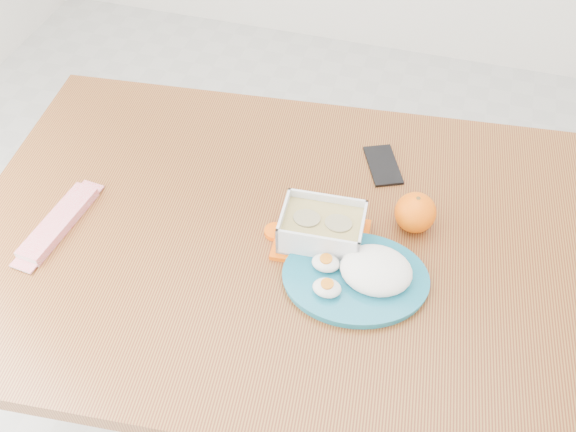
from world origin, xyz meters
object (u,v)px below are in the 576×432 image
(dining_table, at_px, (288,261))
(orange_fruit, at_px, (415,213))
(food_container, at_px, (322,229))
(rice_plate, at_px, (362,274))
(smartphone, at_px, (383,165))

(dining_table, xyz_separation_m, orange_fruit, (0.24, 0.10, 0.13))
(food_container, bearing_deg, rice_plate, -41.64)
(food_container, distance_m, rice_plate, 0.13)
(food_container, distance_m, smartphone, 0.27)
(food_container, bearing_deg, dining_table, 179.66)
(food_container, xyz_separation_m, rice_plate, (0.10, -0.08, -0.01))
(rice_plate, height_order, smartphone, rice_plate)
(food_container, distance_m, orange_fruit, 0.20)
(rice_plate, relative_size, smartphone, 2.54)
(food_container, relative_size, smartphone, 1.52)
(dining_table, relative_size, smartphone, 11.07)
(dining_table, height_order, rice_plate, rice_plate)
(smartphone, bearing_deg, rice_plate, -110.81)
(rice_plate, xyz_separation_m, smartphone, (-0.02, 0.33, -0.02))
(dining_table, height_order, orange_fruit, orange_fruit)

